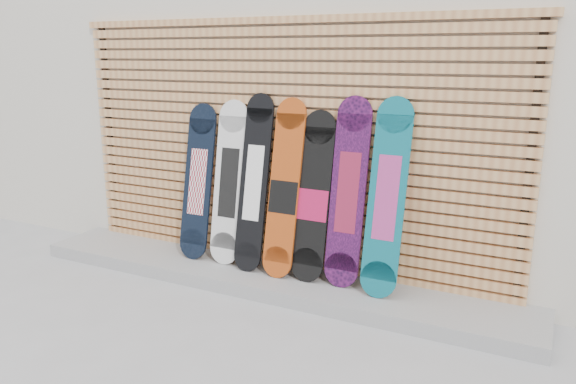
{
  "coord_description": "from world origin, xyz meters",
  "views": [
    {
      "loc": [
        2.08,
        -3.38,
        2.0
      ],
      "look_at": [
        0.02,
        0.75,
        0.85
      ],
      "focal_mm": 35.0,
      "sensor_mm": 36.0,
      "label": 1
    }
  ],
  "objects_px": {
    "snowboard_5": "(348,193)",
    "snowboard_3": "(284,190)",
    "snowboard_4": "(313,198)",
    "snowboard_1": "(229,183)",
    "snowboard_0": "(198,182)",
    "snowboard_6": "(387,198)",
    "snowboard_2": "(254,183)"
  },
  "relations": [
    {
      "from": "snowboard_0",
      "to": "snowboard_3",
      "type": "distance_m",
      "value": 0.91
    },
    {
      "from": "snowboard_3",
      "to": "snowboard_2",
      "type": "bearing_deg",
      "value": 178.52
    },
    {
      "from": "snowboard_3",
      "to": "snowboard_4",
      "type": "xyz_separation_m",
      "value": [
        0.26,
        0.02,
        -0.04
      ]
    },
    {
      "from": "snowboard_2",
      "to": "snowboard_3",
      "type": "bearing_deg",
      "value": -1.48
    },
    {
      "from": "snowboard_0",
      "to": "snowboard_2",
      "type": "xyz_separation_m",
      "value": [
        0.61,
        -0.02,
        0.06
      ]
    },
    {
      "from": "snowboard_1",
      "to": "snowboard_2",
      "type": "distance_m",
      "value": 0.28
    },
    {
      "from": "snowboard_1",
      "to": "snowboard_6",
      "type": "distance_m",
      "value": 1.48
    },
    {
      "from": "snowboard_6",
      "to": "snowboard_0",
      "type": "bearing_deg",
      "value": 179.19
    },
    {
      "from": "snowboard_3",
      "to": "snowboard_4",
      "type": "bearing_deg",
      "value": 3.49
    },
    {
      "from": "snowboard_5",
      "to": "snowboard_3",
      "type": "bearing_deg",
      "value": -176.81
    },
    {
      "from": "snowboard_3",
      "to": "snowboard_5",
      "type": "bearing_deg",
      "value": 3.19
    },
    {
      "from": "snowboard_1",
      "to": "snowboard_3",
      "type": "xyz_separation_m",
      "value": [
        0.58,
        -0.04,
        0.01
      ]
    },
    {
      "from": "snowboard_3",
      "to": "snowboard_6",
      "type": "xyz_separation_m",
      "value": [
        0.9,
        -0.0,
        0.03
      ]
    },
    {
      "from": "snowboard_0",
      "to": "snowboard_6",
      "type": "bearing_deg",
      "value": -0.81
    },
    {
      "from": "snowboard_0",
      "to": "snowboard_4",
      "type": "relative_size",
      "value": 1.01
    },
    {
      "from": "snowboard_0",
      "to": "snowboard_6",
      "type": "distance_m",
      "value": 1.81
    },
    {
      "from": "snowboard_2",
      "to": "snowboard_5",
      "type": "relative_size",
      "value": 1.0
    },
    {
      "from": "snowboard_4",
      "to": "snowboard_1",
      "type": "bearing_deg",
      "value": 178.69
    },
    {
      "from": "snowboard_0",
      "to": "snowboard_4",
      "type": "height_order",
      "value": "snowboard_0"
    },
    {
      "from": "snowboard_0",
      "to": "snowboard_3",
      "type": "xyz_separation_m",
      "value": [
        0.91,
        -0.03,
        0.03
      ]
    },
    {
      "from": "snowboard_2",
      "to": "snowboard_6",
      "type": "bearing_deg",
      "value": -0.38
    },
    {
      "from": "snowboard_5",
      "to": "snowboard_1",
      "type": "bearing_deg",
      "value": 179.81
    },
    {
      "from": "snowboard_4",
      "to": "snowboard_5",
      "type": "bearing_deg",
      "value": 2.92
    },
    {
      "from": "snowboard_2",
      "to": "snowboard_5",
      "type": "height_order",
      "value": "snowboard_5"
    },
    {
      "from": "snowboard_0",
      "to": "snowboard_4",
      "type": "bearing_deg",
      "value": -0.45
    },
    {
      "from": "snowboard_0",
      "to": "snowboard_5",
      "type": "bearing_deg",
      "value": 0.24
    },
    {
      "from": "snowboard_0",
      "to": "snowboard_6",
      "type": "relative_size",
      "value": 0.92
    },
    {
      "from": "snowboard_1",
      "to": "snowboard_2",
      "type": "bearing_deg",
      "value": -5.74
    },
    {
      "from": "snowboard_0",
      "to": "snowboard_3",
      "type": "relative_size",
      "value": 0.94
    },
    {
      "from": "snowboard_0",
      "to": "snowboard_5",
      "type": "xyz_separation_m",
      "value": [
        1.48,
        0.01,
        0.06
      ]
    },
    {
      "from": "snowboard_4",
      "to": "snowboard_2",
      "type": "bearing_deg",
      "value": -179.16
    },
    {
      "from": "snowboard_4",
      "to": "snowboard_6",
      "type": "distance_m",
      "value": 0.64
    }
  ]
}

